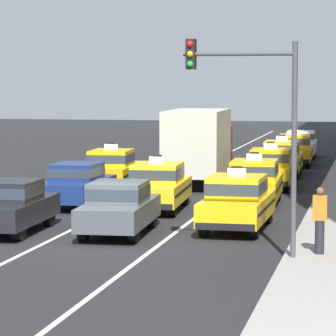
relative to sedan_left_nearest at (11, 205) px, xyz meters
The scene contains 18 objects.
ground_plane 3.54m from the sedan_left_nearest, 21.64° to the right, with size 160.00×160.00×0.00m, color #232326.
lane_stripe_left_center 18.82m from the sedan_left_nearest, 85.14° to the left, with size 0.14×80.00×0.01m, color silver.
lane_stripe_center_right 19.35m from the sedan_left_nearest, 75.65° to the left, with size 0.14×80.00×0.01m, color silver.
sedan_left_nearest is the anchor object (origin of this frame).
sedan_left_second 6.15m from the sedan_left_nearest, 88.78° to the left, with size 1.76×4.30×1.58m.
taxi_left_third 11.72m from the sedan_left_nearest, 90.60° to the left, with size 2.07×4.66×1.96m.
sedan_center_nearest 3.26m from the sedan_left_nearest, ahead, with size 1.97×4.38×1.58m.
taxi_center_second 6.60m from the sedan_left_nearest, 61.09° to the left, with size 2.06×4.65×1.96m.
box_truck_center_third 14.57m from the sedan_left_nearest, 77.56° to the left, with size 2.51×7.04×3.27m.
taxi_right_nearest 6.82m from the sedan_left_nearest, 16.89° to the left, with size 1.87×4.58×1.96m.
taxi_right_second 10.02m from the sedan_left_nearest, 50.88° to the left, with size 1.98×4.62×1.96m.
taxi_right_third 15.00m from the sedan_left_nearest, 65.27° to the left, with size 1.99×4.63×1.96m.
taxi_right_fourth 19.99m from the sedan_left_nearest, 71.84° to the left, with size 1.96×4.62×1.96m.
taxi_right_fifth 25.34m from the sedan_left_nearest, 75.46° to the left, with size 1.95×4.61×1.96m.
sedan_right_sixth 30.45m from the sedan_left_nearest, 78.08° to the left, with size 1.89×4.35×1.58m.
pedestrian_near_crosswalk 9.58m from the sedan_left_nearest, 14.69° to the right, with size 0.36×0.24×1.71m.
fire_hydrant 10.15m from the sedan_left_nearest, 29.05° to the left, with size 0.36×0.22×0.73m.
traffic_light_pole 8.78m from the sedan_left_nearest, 21.58° to the right, with size 2.87×0.33×5.58m.
Camera 1 is at (7.47, -25.88, 4.58)m, focal length 104.22 mm.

